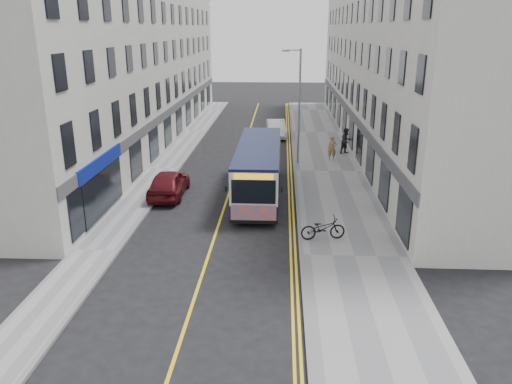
# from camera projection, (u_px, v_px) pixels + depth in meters

# --- Properties ---
(ground) EXTENTS (140.00, 140.00, 0.00)m
(ground) POSITION_uv_depth(u_px,v_px,m) (212.00, 243.00, 22.69)
(ground) COLOR black
(ground) RESTS_ON ground
(pavement_east) EXTENTS (4.50, 64.00, 0.12)m
(pavement_east) POSITION_uv_depth(u_px,v_px,m) (328.00, 172.00, 33.73)
(pavement_east) COLOR gray
(pavement_east) RESTS_ON ground
(pavement_west) EXTENTS (2.00, 64.00, 0.12)m
(pavement_west) POSITION_uv_depth(u_px,v_px,m) (164.00, 169.00, 34.29)
(pavement_west) COLOR gray
(pavement_west) RESTS_ON ground
(kerb_east) EXTENTS (0.18, 64.00, 0.13)m
(kerb_east) POSITION_uv_depth(u_px,v_px,m) (295.00, 171.00, 33.84)
(kerb_east) COLOR slate
(kerb_east) RESTS_ON ground
(kerb_west) EXTENTS (0.18, 64.00, 0.13)m
(kerb_west) POSITION_uv_depth(u_px,v_px,m) (178.00, 169.00, 34.24)
(kerb_west) COLOR slate
(kerb_west) RESTS_ON ground
(road_centre_line) EXTENTS (0.12, 64.00, 0.01)m
(road_centre_line) POSITION_uv_depth(u_px,v_px,m) (236.00, 171.00, 34.06)
(road_centre_line) COLOR yellow
(road_centre_line) RESTS_ON ground
(road_dbl_yellow_inner) EXTENTS (0.10, 64.00, 0.01)m
(road_dbl_yellow_inner) POSITION_uv_depth(u_px,v_px,m) (288.00, 172.00, 33.88)
(road_dbl_yellow_inner) COLOR yellow
(road_dbl_yellow_inner) RESTS_ON ground
(road_dbl_yellow_outer) EXTENTS (0.10, 64.00, 0.01)m
(road_dbl_yellow_outer) POSITION_uv_depth(u_px,v_px,m) (291.00, 172.00, 33.88)
(road_dbl_yellow_outer) COLOR yellow
(road_dbl_yellow_outer) RESTS_ON ground
(terrace_east) EXTENTS (6.00, 46.00, 13.00)m
(terrace_east) POSITION_uv_depth(u_px,v_px,m) (388.00, 65.00, 39.98)
(terrace_east) COLOR silver
(terrace_east) RESTS_ON ground
(terrace_west) EXTENTS (6.00, 46.00, 13.00)m
(terrace_west) POSITION_uv_depth(u_px,v_px,m) (136.00, 64.00, 41.00)
(terrace_west) COLOR beige
(terrace_west) RESTS_ON ground
(streetlamp) EXTENTS (1.32, 0.18, 8.00)m
(streetlamp) POSITION_uv_depth(u_px,v_px,m) (298.00, 103.00, 34.37)
(streetlamp) COLOR gray
(streetlamp) RESTS_ON ground
(city_bus) EXTENTS (2.42, 10.36, 3.01)m
(city_bus) POSITION_uv_depth(u_px,v_px,m) (259.00, 168.00, 28.64)
(city_bus) COLOR black
(city_bus) RESTS_ON ground
(bicycle) EXTENTS (2.13, 1.05, 1.07)m
(bicycle) POSITION_uv_depth(u_px,v_px,m) (323.00, 228.00, 22.67)
(bicycle) COLOR black
(bicycle) RESTS_ON pavement_east
(pedestrian_near) EXTENTS (0.67, 0.47, 1.77)m
(pedestrian_near) POSITION_uv_depth(u_px,v_px,m) (332.00, 148.00, 36.14)
(pedestrian_near) COLOR #9C7747
(pedestrian_near) RESTS_ON pavement_east
(pedestrian_far) EXTENTS (1.20, 1.15, 1.96)m
(pedestrian_far) POSITION_uv_depth(u_px,v_px,m) (346.00, 141.00, 38.05)
(pedestrian_far) COLOR black
(pedestrian_far) RESTS_ON pavement_east
(car_white) EXTENTS (2.01, 4.63, 1.48)m
(car_white) POSITION_uv_depth(u_px,v_px,m) (276.00, 129.00, 44.44)
(car_white) COLOR silver
(car_white) RESTS_ON ground
(car_maroon) EXTENTS (1.88, 4.63, 1.57)m
(car_maroon) POSITION_uv_depth(u_px,v_px,m) (169.00, 183.00, 28.79)
(car_maroon) COLOR #530D15
(car_maroon) RESTS_ON ground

